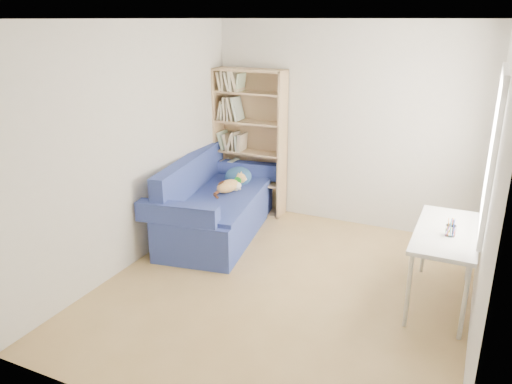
% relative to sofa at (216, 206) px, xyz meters
% --- Properties ---
extents(ground, '(4.00, 4.00, 0.00)m').
position_rel_sofa_xyz_m(ground, '(1.31, -0.93, -0.36)').
color(ground, '#A38049').
rests_on(ground, ground).
extents(room_shell, '(3.54, 4.04, 2.62)m').
position_rel_sofa_xyz_m(room_shell, '(1.41, -0.90, 1.27)').
color(room_shell, silver).
rests_on(room_shell, ground).
extents(sofa, '(1.24, 2.12, 0.98)m').
position_rel_sofa_xyz_m(sofa, '(0.00, 0.00, 0.00)').
color(sofa, navy).
rests_on(sofa, ground).
extents(bookshelf, '(0.99, 0.31, 1.98)m').
position_rel_sofa_xyz_m(bookshelf, '(0.05, 0.90, 0.55)').
color(bookshelf, tan).
rests_on(bookshelf, ground).
extents(desk, '(0.56, 1.22, 0.75)m').
position_rel_sofa_xyz_m(desk, '(2.76, -0.53, 0.31)').
color(desk, silver).
rests_on(desk, ground).
extents(pen_cup, '(0.09, 0.09, 0.17)m').
position_rel_sofa_xyz_m(pen_cup, '(2.79, -0.65, 0.45)').
color(pen_cup, white).
rests_on(pen_cup, desk).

